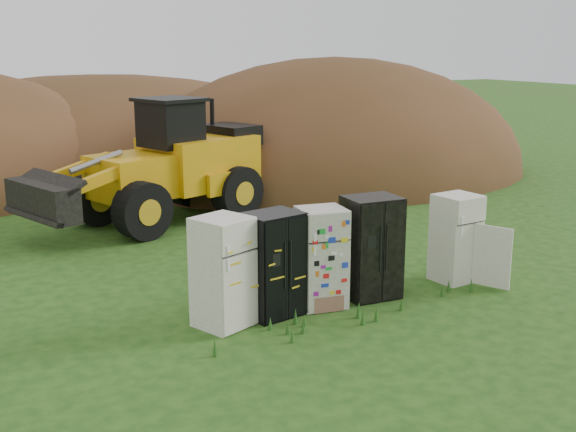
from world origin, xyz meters
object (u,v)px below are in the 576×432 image
(fridge_open_door, at_px, (456,238))
(fridge_black_side, at_px, (273,264))
(fridge_dark_mid, at_px, (371,247))
(fridge_sticker, at_px, (321,258))
(wheel_loader, at_px, (146,164))
(fridge_leftmost, at_px, (223,272))

(fridge_open_door, bearing_deg, fridge_black_side, 174.49)
(fridge_black_side, relative_size, fridge_dark_mid, 0.96)
(fridge_sticker, height_order, wheel_loader, wheel_loader)
(fridge_sticker, bearing_deg, fridge_dark_mid, 8.97)
(fridge_dark_mid, bearing_deg, fridge_open_door, 3.62)
(fridge_sticker, bearing_deg, fridge_black_side, -171.64)
(fridge_black_side, distance_m, wheel_loader, 7.08)
(fridge_open_door, bearing_deg, fridge_dark_mid, 174.61)
(fridge_open_door, bearing_deg, fridge_sticker, 174.63)
(fridge_dark_mid, relative_size, wheel_loader, 0.28)
(wheel_loader, bearing_deg, fridge_open_door, -79.18)
(fridge_black_side, distance_m, fridge_open_door, 3.97)
(fridge_black_side, bearing_deg, wheel_loader, 79.38)
(fridge_leftmost, height_order, fridge_open_door, fridge_leftmost)
(fridge_leftmost, distance_m, fridge_sticker, 1.89)
(fridge_black_side, bearing_deg, fridge_leftmost, 172.49)
(fridge_leftmost, xyz_separation_m, fridge_dark_mid, (2.93, 0.01, 0.02))
(fridge_sticker, height_order, fridge_dark_mid, fridge_dark_mid)
(fridge_sticker, distance_m, fridge_dark_mid, 1.05)
(fridge_dark_mid, xyz_separation_m, fridge_open_door, (1.98, -0.02, -0.08))
(fridge_leftmost, height_order, fridge_sticker, fridge_leftmost)
(fridge_leftmost, distance_m, fridge_dark_mid, 2.93)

